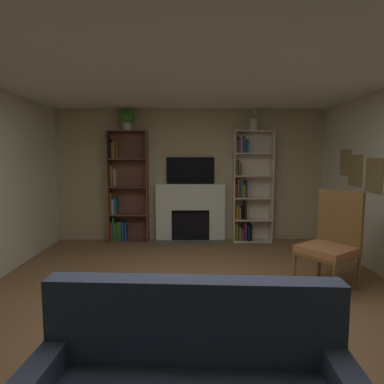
{
  "coord_description": "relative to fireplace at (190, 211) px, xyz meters",
  "views": [
    {
      "loc": [
        -0.07,
        -3.05,
        1.61
      ],
      "look_at": [
        0.0,
        1.32,
        1.15
      ],
      "focal_mm": 30.81,
      "sensor_mm": 36.0,
      "label": 1
    }
  ],
  "objects": [
    {
      "name": "ground_plane",
      "position": [
        0.0,
        -3.2,
        -0.57
      ],
      "size": [
        7.92,
        7.92,
        0.0
      ],
      "primitive_type": "plane",
      "color": "brown"
    },
    {
      "name": "wall_back_accent",
      "position": [
        0.0,
        0.13,
        0.69
      ],
      "size": [
        5.24,
        0.06,
        2.52
      ],
      "primitive_type": "cube",
      "color": "tan",
      "rests_on": "ground_plane"
    },
    {
      "name": "ceiling",
      "position": [
        0.0,
        -3.2,
        1.98
      ],
      "size": [
        5.24,
        6.72,
        0.06
      ],
      "primitive_type": "cube",
      "color": "white",
      "rests_on": "wall_back_accent"
    },
    {
      "name": "fireplace",
      "position": [
        0.0,
        0.0,
        0.0
      ],
      "size": [
        1.42,
        0.48,
        1.1
      ],
      "color": "white",
      "rests_on": "ground_plane"
    },
    {
      "name": "tv",
      "position": [
        0.0,
        0.07,
        0.79
      ],
      "size": [
        0.91,
        0.06,
        0.51
      ],
      "primitive_type": "cube",
      "color": "black",
      "rests_on": "fireplace"
    },
    {
      "name": "bookshelf_left",
      "position": [
        -1.26,
        -0.01,
        0.38
      ],
      "size": [
        0.74,
        0.3,
        2.1
      ],
      "color": "brown",
      "rests_on": "ground_plane"
    },
    {
      "name": "bookshelf_right",
      "position": [
        1.08,
        -0.01,
        0.42
      ],
      "size": [
        0.74,
        0.31,
        2.1
      ],
      "color": "beige",
      "rests_on": "ground_plane"
    },
    {
      "name": "potted_plant",
      "position": [
        -1.17,
        -0.05,
        1.75
      ],
      "size": [
        0.28,
        0.28,
        0.39
      ],
      "color": "silver",
      "rests_on": "bookshelf_left"
    },
    {
      "name": "vase_with_flowers",
      "position": [
        1.17,
        -0.05,
        1.66
      ],
      "size": [
        0.14,
        0.14,
        0.4
      ],
      "color": "silver",
      "rests_on": "bookshelf_right"
    },
    {
      "name": "armchair",
      "position": [
        1.72,
        -2.3,
        0.02
      ],
      "size": [
        0.81,
        0.8,
        1.2
      ],
      "color": "brown",
      "rests_on": "ground_plane"
    }
  ]
}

